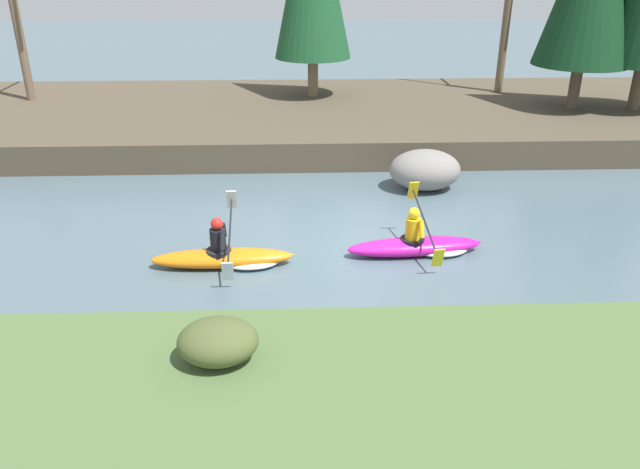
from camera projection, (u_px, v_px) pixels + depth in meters
ground_plane at (340, 243)px, 12.97m from camera, size 90.00×90.00×0.00m
riverbank_near at (382, 469)px, 6.76m from camera, size 44.00×5.34×0.85m
riverbank_far at (322, 117)px, 20.97m from camera, size 44.00×9.07×0.82m
bare_tree_mid_upstream at (18, 21)px, 20.51m from camera, size 3.05×3.01×5.49m
bare_tree_mid_downstream at (506, 26)px, 21.87m from camera, size 2.73×2.70×4.88m
shrub_clump_nearest at (218, 341)px, 7.74m from camera, size 1.02×0.85×0.55m
kayaker_lead at (420, 245)px, 12.41m from camera, size 2.79×2.07×1.20m
kayaker_middle at (228, 257)px, 11.94m from camera, size 2.78×2.07×1.20m
boulder_midstream at (425, 170)px, 15.68m from camera, size 1.79×1.40×1.01m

